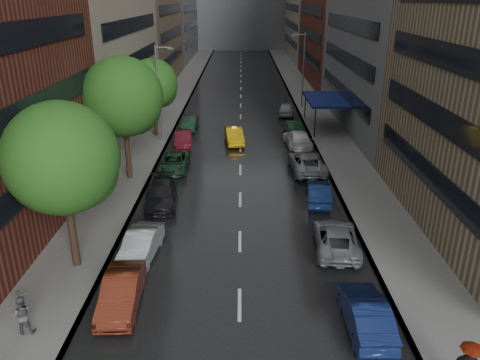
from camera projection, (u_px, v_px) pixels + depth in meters
name	position (u px, v px, depth m)	size (l,w,h in m)	color
road	(241.00, 99.00, 64.49)	(14.00, 140.00, 0.01)	black
sidewalk_left	(176.00, 99.00, 64.48)	(4.00, 140.00, 0.15)	gray
sidewalk_right	(306.00, 99.00, 64.44)	(4.00, 140.00, 0.15)	gray
tree_near	(62.00, 158.00, 22.52)	(5.56, 5.56, 8.87)	#382619
tree_mid	(123.00, 97.00, 34.11)	(5.92, 5.92, 9.43)	#382619
tree_far	(153.00, 84.00, 45.65)	(4.89, 4.89, 7.79)	#382619
taxi	(234.00, 136.00, 45.16)	(1.58, 4.53, 1.49)	#F8B80D
parked_cars_left	(167.00, 180.00, 34.36)	(2.59, 35.01, 1.52)	maroon
parked_cars_right	(308.00, 165.00, 37.42)	(2.82, 43.14, 1.58)	#101D4D
ped_black_umbrella	(21.00, 308.00, 19.28)	(0.96, 0.98, 2.09)	#4C4D51
street_lamp_left	(159.00, 92.00, 44.12)	(1.74, 0.22, 9.00)	gray
street_lamp_right	(303.00, 69.00, 58.02)	(1.74, 0.22, 9.00)	gray
awning	(325.00, 99.00, 49.37)	(4.00, 8.00, 3.12)	navy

